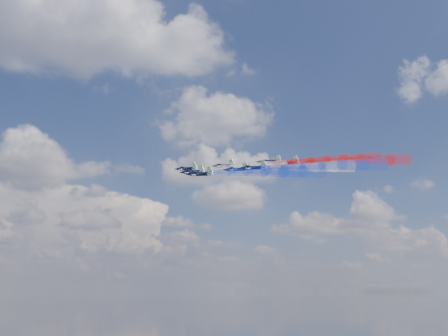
{
  "coord_description": "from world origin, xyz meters",
  "views": [
    {
      "loc": [
        -36.38,
        -165.97,
        85.71
      ],
      "look_at": [
        -9.42,
        5.45,
        128.3
      ],
      "focal_mm": 40.6,
      "sensor_mm": 36.0,
      "label": 1
    }
  ],
  "objects": [
    {
      "name": "trail_outer_right",
      "position": [
        25.86,
        -2.58,
        130.87
      ],
      "size": [
        29.3,
        29.6,
        9.14
      ],
      "primitive_type": null,
      "rotation": [
        0.12,
        -0.3,
        0.75
      ],
      "color": "red"
    },
    {
      "name": "jet_center_third",
      "position": [
        -5.87,
        0.49,
        126.74
      ],
      "size": [
        15.06,
        15.07,
        7.06
      ],
      "primitive_type": null,
      "rotation": [
        0.12,
        -0.3,
        0.75
      ],
      "color": "black"
    },
    {
      "name": "trail_rear_left",
      "position": [
        13.43,
        -30.89,
        121.04
      ],
      "size": [
        29.3,
        29.6,
        9.14
      ],
      "primitive_type": null,
      "rotation": [
        0.12,
        -0.3,
        0.75
      ],
      "color": "blue"
    },
    {
      "name": "jet_inner_left",
      "position": [
        -20.84,
        2.27,
        125.69
      ],
      "size": [
        15.06,
        15.07,
        7.06
      ],
      "primitive_type": null,
      "rotation": [
        0.12,
        -0.3,
        0.75
      ],
      "color": "black"
    },
    {
      "name": "trail_inner_right",
      "position": [
        8.68,
        -0.52,
        129.0
      ],
      "size": [
        29.3,
        29.6,
        9.14
      ],
      "primitive_type": null,
      "rotation": [
        0.12,
        -0.3,
        0.75
      ],
      "color": "red"
    },
    {
      "name": "trail_center_third",
      "position": [
        10.78,
        -16.07,
        123.98
      ],
      "size": [
        29.3,
        29.6,
        9.14
      ],
      "primitive_type": null,
      "rotation": [
        0.12,
        -0.3,
        0.75
      ],
      "color": "white"
    },
    {
      "name": "jet_lead",
      "position": [
        -21.76,
        17.73,
        130.53
      ],
      "size": [
        15.06,
        15.07,
        7.06
      ],
      "primitive_type": null,
      "rotation": [
        0.12,
        -0.3,
        0.75
      ],
      "color": "black"
    },
    {
      "name": "trail_rear_right",
      "position": [
        28.25,
        -17.01,
        126.65
      ],
      "size": [
        29.3,
        29.6,
        9.14
      ],
      "primitive_type": null,
      "rotation": [
        0.12,
        -0.3,
        0.75
      ],
      "color": "red"
    },
    {
      "name": "jet_rear_right",
      "position": [
        11.6,
        -0.45,
        129.41
      ],
      "size": [
        15.06,
        15.07,
        7.06
      ],
      "primitive_type": null,
      "rotation": [
        0.12,
        -0.3,
        0.75
      ],
      "color": "black"
    },
    {
      "name": "jet_outer_right",
      "position": [
        9.21,
        13.98,
        133.63
      ],
      "size": [
        15.06,
        15.07,
        7.06
      ],
      "primitive_type": null,
      "rotation": [
        0.12,
        -0.3,
        0.75
      ],
      "color": "black"
    },
    {
      "name": "jet_outer_left",
      "position": [
        -19.71,
        -11.58,
        121.82
      ],
      "size": [
        15.06,
        15.07,
        7.06
      ],
      "primitive_type": null,
      "rotation": [
        0.12,
        -0.3,
        0.75
      ],
      "color": "black"
    },
    {
      "name": "trail_inner_left",
      "position": [
        -4.19,
        -14.29,
        122.94
      ],
      "size": [
        29.3,
        29.6,
        9.14
      ],
      "primitive_type": null,
      "rotation": [
        0.12,
        -0.3,
        0.75
      ],
      "color": "blue"
    },
    {
      "name": "trail_outer_left",
      "position": [
        -3.06,
        -28.15,
        119.07
      ],
      "size": [
        29.3,
        29.6,
        9.14
      ],
      "primitive_type": null,
      "rotation": [
        0.12,
        -0.3,
        0.75
      ],
      "color": "blue"
    },
    {
      "name": "trail_lead",
      "position": [
        -5.11,
        1.16,
        127.77
      ],
      "size": [
        29.3,
        29.6,
        9.14
      ],
      "primitive_type": null,
      "rotation": [
        0.12,
        -0.3,
        0.75
      ],
      "color": "white"
    },
    {
      "name": "jet_rear_left",
      "position": [
        -3.22,
        -14.32,
        123.8
      ],
      "size": [
        15.06,
        15.07,
        7.06
      ],
      "primitive_type": null,
      "rotation": [
        0.12,
        -0.3,
        0.75
      ],
      "color": "black"
    },
    {
      "name": "jet_inner_right",
      "position": [
        -7.97,
        16.04,
        131.76
      ],
      "size": [
        15.06,
        15.07,
        7.06
      ],
      "primitive_type": null,
      "rotation": [
        0.12,
        -0.3,
        0.75
      ],
      "color": "black"
    }
  ]
}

